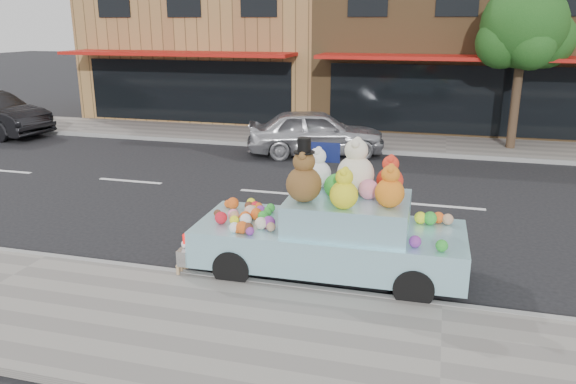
% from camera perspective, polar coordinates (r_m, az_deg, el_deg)
% --- Properties ---
extents(ground, '(120.00, 120.00, 0.00)m').
position_cam_1_polar(ground, '(13.23, 15.59, -1.43)').
color(ground, black).
rests_on(ground, ground).
extents(near_sidewalk, '(60.00, 3.00, 0.12)m').
position_cam_1_polar(near_sidewalk, '(7.27, 15.22, -16.67)').
color(near_sidewalk, gray).
rests_on(near_sidewalk, ground).
extents(far_sidewalk, '(60.00, 3.00, 0.12)m').
position_cam_1_polar(far_sidewalk, '(19.51, 15.75, 4.53)').
color(far_sidewalk, gray).
rests_on(far_sidewalk, ground).
extents(near_kerb, '(60.00, 0.12, 0.13)m').
position_cam_1_polar(near_kerb, '(8.57, 15.36, -11.19)').
color(near_kerb, gray).
rests_on(near_kerb, ground).
extents(far_kerb, '(60.00, 0.12, 0.13)m').
position_cam_1_polar(far_kerb, '(18.04, 15.73, 3.58)').
color(far_kerb, gray).
rests_on(far_kerb, ground).
extents(storefront_left, '(10.00, 9.80, 7.30)m').
position_cam_1_polar(storefront_left, '(26.46, -6.56, 15.94)').
color(storefront_left, olive).
rests_on(storefront_left, ground).
extents(storefront_mid, '(10.00, 9.80, 7.30)m').
position_cam_1_polar(storefront_mid, '(24.58, 16.50, 15.33)').
color(storefront_mid, brown).
rests_on(storefront_mid, ground).
extents(street_tree, '(3.00, 2.70, 5.22)m').
position_cam_1_polar(street_tree, '(19.29, 22.85, 14.65)').
color(street_tree, '#38281C').
rests_on(street_tree, ground).
extents(car_silver, '(4.57, 2.92, 1.45)m').
position_cam_1_polar(car_silver, '(17.61, 2.84, 6.08)').
color(car_silver, '#B4B4B9').
rests_on(car_silver, ground).
extents(art_car, '(4.52, 1.85, 2.35)m').
position_cam_1_polar(art_car, '(9.12, 4.41, -3.69)').
color(art_car, black).
rests_on(art_car, ground).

